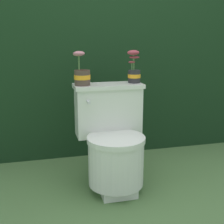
{
  "coord_description": "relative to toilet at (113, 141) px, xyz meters",
  "views": [
    {
      "loc": [
        -0.62,
        -2.03,
        1.12
      ],
      "look_at": [
        -0.09,
        0.08,
        0.57
      ],
      "focal_mm": 50.0,
      "sensor_mm": 36.0,
      "label": 1
    }
  ],
  "objects": [
    {
      "name": "toilet",
      "position": [
        0.0,
        0.0,
        0.0
      ],
      "size": [
        0.51,
        0.54,
        0.75
      ],
      "color": "silver",
      "rests_on": "ground"
    },
    {
      "name": "hedge_backdrop",
      "position": [
        0.09,
        1.13,
        0.46
      ],
      "size": [
        3.28,
        1.0,
        1.62
      ],
      "color": "black",
      "rests_on": "ground"
    },
    {
      "name": "potted_plant_midleft",
      "position": [
        0.2,
        0.15,
        0.49
      ],
      "size": [
        0.1,
        0.1,
        0.24
      ],
      "color": "#262628",
      "rests_on": "toilet"
    },
    {
      "name": "ground_plane",
      "position": [
        0.09,
        -0.05,
        -0.35
      ],
      "size": [
        12.0,
        12.0,
        0.0
      ],
      "primitive_type": "plane",
      "color": "#4C703D"
    },
    {
      "name": "potted_plant_left",
      "position": [
        -0.2,
        0.14,
        0.48
      ],
      "size": [
        0.12,
        0.12,
        0.24
      ],
      "color": "#47382D",
      "rests_on": "toilet"
    }
  ]
}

